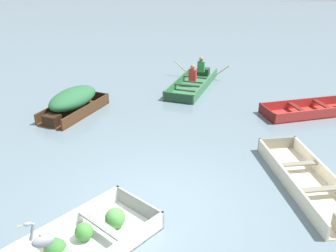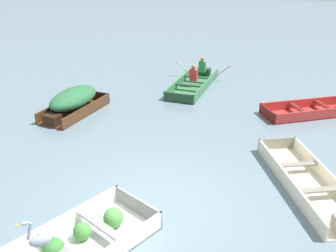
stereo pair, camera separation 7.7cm
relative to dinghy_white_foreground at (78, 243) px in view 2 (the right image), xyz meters
name	(u,v)px [view 2 (the right image)]	position (x,y,z in m)	size (l,w,h in m)	color
ground_plane	(156,207)	(0.97, 1.52, -0.16)	(80.00, 80.00, 0.00)	slate
dinghy_white_foreground	(78,243)	(0.00, 0.00, 0.00)	(2.41, 2.97, 0.43)	white
skiff_red_near_moored	(314,110)	(4.54, 7.50, -0.04)	(3.21, 2.37, 0.34)	#AD2D28
skiff_cream_mid_moored	(310,186)	(4.03, 2.91, -0.04)	(2.22, 3.60, 0.35)	beige
skiff_dark_varnish_far_moored	(74,100)	(-2.94, 5.60, 0.30)	(1.46, 2.63, 0.83)	#4C2D19
rowboat_green_with_crew	(195,81)	(0.29, 9.34, 0.01)	(2.36, 3.67, 0.90)	#387047
heron_on_dinghy	(39,240)	(-0.14, -0.81, 0.74)	(0.41, 0.34, 0.84)	olive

